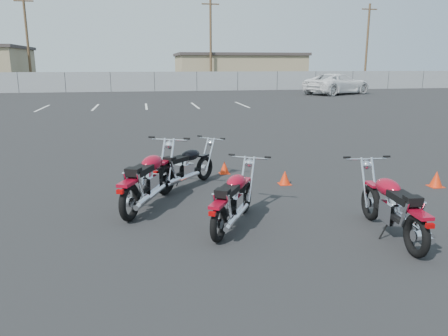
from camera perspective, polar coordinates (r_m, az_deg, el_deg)
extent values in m
plane|color=black|center=(7.73, -0.64, -5.78)|extent=(120.00, 120.00, 0.00)
torus|color=black|center=(8.75, -7.76, -1.39)|extent=(0.38, 0.64, 0.64)
cylinder|color=silver|center=(8.75, -7.76, -1.39)|extent=(0.17, 0.20, 0.17)
torus|color=black|center=(7.38, -12.23, -4.39)|extent=(0.38, 0.64, 0.64)
cylinder|color=silver|center=(7.38, -12.23, -4.39)|extent=(0.17, 0.20, 0.17)
cube|color=black|center=(8.04, -9.81, -2.48)|extent=(0.57, 1.07, 0.06)
cube|color=silver|center=(7.98, -9.99, -2.13)|extent=(0.44, 0.50, 0.32)
cylinder|color=silver|center=(7.93, -10.04, -0.79)|extent=(0.31, 0.33, 0.28)
ellipsoid|color=maroon|center=(8.11, -9.38, 0.66)|extent=(0.56, 0.70, 0.28)
cube|color=black|center=(7.66, -10.89, -0.33)|extent=(0.50, 0.65, 0.11)
cube|color=black|center=(7.42, -11.78, -0.49)|extent=(0.30, 0.27, 0.13)
cube|color=maroon|center=(7.27, -12.44, -1.90)|extent=(0.36, 0.49, 0.05)
cube|color=maroon|center=(8.67, -7.83, 0.77)|extent=(0.28, 0.39, 0.04)
cylinder|color=silver|center=(7.39, -10.89, -2.13)|extent=(0.13, 0.20, 0.42)
cylinder|color=silver|center=(7.50, -12.68, -1.99)|extent=(0.13, 0.20, 0.42)
cylinder|color=silver|center=(7.71, -9.58, -3.66)|extent=(0.58, 1.12, 0.14)
cylinder|color=silver|center=(7.41, -10.65, -4.26)|extent=(0.28, 0.40, 0.14)
cylinder|color=silver|center=(8.75, -6.93, 0.95)|extent=(0.22, 0.41, 0.85)
cylinder|color=silver|center=(8.82, -8.10, 1.02)|extent=(0.22, 0.41, 0.85)
sphere|color=silver|center=(8.88, -7.17, 2.98)|extent=(0.23, 0.23, 0.17)
cylinder|color=silver|center=(8.88, -7.14, 3.68)|extent=(0.70, 0.34, 0.03)
cylinder|color=black|center=(8.73, -4.89, 3.85)|extent=(0.13, 0.09, 0.04)
cylinder|color=black|center=(9.00, -9.43, 4.01)|extent=(0.13, 0.09, 0.04)
cylinder|color=black|center=(8.07, -11.04, -3.99)|extent=(0.16, 0.09, 0.32)
cube|color=#990505|center=(7.05, -13.41, -3.03)|extent=(0.12, 0.10, 0.06)
torus|color=black|center=(9.76, -2.57, 0.00)|extent=(0.46, 0.46, 0.55)
cylinder|color=silver|center=(9.76, -2.57, 0.00)|extent=(0.17, 0.17, 0.15)
torus|color=black|center=(8.76, -7.71, -1.69)|extent=(0.46, 0.46, 0.55)
cylinder|color=silver|center=(8.76, -7.71, -1.69)|extent=(0.17, 0.17, 0.15)
cube|color=black|center=(9.24, -5.00, -0.58)|extent=(0.74, 0.75, 0.05)
cube|color=silver|center=(9.20, -5.19, -0.30)|extent=(0.43, 0.43, 0.27)
cylinder|color=silver|center=(9.16, -5.21, 0.70)|extent=(0.29, 0.29, 0.24)
ellipsoid|color=black|center=(9.29, -4.41, 1.71)|extent=(0.57, 0.58, 0.23)
cube|color=black|center=(8.96, -6.14, 1.11)|extent=(0.52, 0.53, 0.09)
cube|color=black|center=(8.78, -7.10, 1.08)|extent=(0.26, 0.26, 0.11)
cube|color=black|center=(8.68, -7.85, 0.13)|extent=(0.39, 0.39, 0.05)
cube|color=black|center=(9.70, -2.58, 1.66)|extent=(0.30, 0.31, 0.04)
cylinder|color=silver|center=(8.74, -6.62, -0.15)|extent=(0.15, 0.15, 0.36)
cylinder|color=silver|center=(8.88, -7.70, 0.04)|extent=(0.15, 0.15, 0.36)
cylinder|color=silver|center=(8.96, -5.36, -1.40)|extent=(0.76, 0.78, 0.12)
cylinder|color=silver|center=(8.74, -6.57, -1.69)|extent=(0.31, 0.31, 0.12)
cylinder|color=silver|center=(9.74, -1.81, 1.74)|extent=(0.28, 0.29, 0.72)
cylinder|color=silver|center=(9.83, -2.59, 1.85)|extent=(0.28, 0.29, 0.72)
sphere|color=silver|center=(9.86, -1.72, 3.30)|extent=(0.21, 0.21, 0.15)
cylinder|color=silver|center=(9.86, -1.66, 3.84)|extent=(0.48, 0.47, 0.03)
cylinder|color=black|center=(9.66, -0.17, 3.86)|extent=(0.10, 0.10, 0.03)
cylinder|color=black|center=(10.02, -3.22, 4.19)|extent=(0.10, 0.10, 0.03)
cylinder|color=black|center=(9.30, -5.95, -1.63)|extent=(0.12, 0.12, 0.28)
cube|color=#990505|center=(8.52, -8.89, -0.57)|extent=(0.10, 0.10, 0.05)
torus|color=black|center=(7.64, 2.74, -3.79)|extent=(0.37, 0.54, 0.57)
cylinder|color=silver|center=(7.64, 2.74, -3.79)|extent=(0.16, 0.18, 0.15)
torus|color=black|center=(6.41, -0.70, -7.24)|extent=(0.37, 0.54, 0.57)
cylinder|color=silver|center=(6.41, -0.70, -7.24)|extent=(0.16, 0.18, 0.15)
cube|color=black|center=(7.00, 1.18, -5.08)|extent=(0.57, 0.91, 0.06)
cube|color=silver|center=(6.94, 1.06, -4.75)|extent=(0.41, 0.44, 0.28)
cylinder|color=silver|center=(6.89, 1.07, -3.41)|extent=(0.28, 0.30, 0.25)
ellipsoid|color=maroon|center=(7.05, 1.61, -1.89)|extent=(0.52, 0.62, 0.24)
cube|color=black|center=(6.64, 0.45, -3.03)|extent=(0.47, 0.57, 0.09)
cube|color=black|center=(6.42, -0.22, -3.28)|extent=(0.26, 0.25, 0.11)
cube|color=maroon|center=(6.29, -0.76, -4.76)|extent=(0.34, 0.43, 0.05)
cube|color=maroon|center=(7.56, 2.77, -1.64)|extent=(0.26, 0.34, 0.04)
cylinder|color=silver|center=(6.42, 0.68, -4.96)|extent=(0.13, 0.17, 0.37)
cylinder|color=silver|center=(6.49, -1.23, -4.76)|extent=(0.13, 0.17, 0.37)
cylinder|color=silver|center=(6.72, 1.67, -6.39)|extent=(0.59, 0.95, 0.12)
cylinder|color=silver|center=(6.45, 0.87, -7.10)|extent=(0.26, 0.35, 0.12)
cylinder|color=silver|center=(7.64, 3.62, -1.45)|extent=(0.22, 0.35, 0.74)
cylinder|color=silver|center=(7.68, 2.39, -1.34)|extent=(0.22, 0.35, 0.74)
sphere|color=silver|center=(7.74, 3.33, 0.64)|extent=(0.21, 0.21, 0.15)
cylinder|color=silver|center=(7.74, 3.38, 1.35)|extent=(0.59, 0.35, 0.03)
cylinder|color=black|center=(7.63, 5.74, 1.42)|extent=(0.12, 0.09, 0.03)
cylinder|color=black|center=(7.81, 1.01, 1.76)|extent=(0.12, 0.09, 0.03)
cylinder|color=black|center=(7.02, -0.10, -6.59)|extent=(0.14, 0.09, 0.28)
cube|color=#990505|center=(6.09, -1.54, -6.00)|extent=(0.11, 0.10, 0.06)
torus|color=black|center=(7.68, 18.60, -4.30)|extent=(0.16, 0.60, 0.60)
cylinder|color=silver|center=(7.68, 18.60, -4.30)|extent=(0.11, 0.17, 0.16)
torus|color=black|center=(6.47, 23.83, -8.09)|extent=(0.16, 0.60, 0.60)
cylinder|color=silver|center=(6.47, 23.83, -8.09)|extent=(0.11, 0.17, 0.16)
cube|color=black|center=(7.05, 21.01, -5.73)|extent=(0.19, 1.05, 0.06)
cube|color=silver|center=(6.99, 21.23, -5.40)|extent=(0.31, 0.40, 0.30)
cylinder|color=silver|center=(6.93, 21.36, -3.99)|extent=(0.22, 0.27, 0.26)
ellipsoid|color=maroon|center=(7.09, 20.63, -2.38)|extent=(0.35, 0.60, 0.26)
cube|color=black|center=(6.69, 22.40, -3.64)|extent=(0.30, 0.57, 0.10)
cube|color=black|center=(6.47, 23.45, -3.93)|extent=(0.23, 0.20, 0.12)
cube|color=maroon|center=(6.35, 24.19, -5.51)|extent=(0.21, 0.43, 0.05)
cube|color=maroon|center=(7.59, 18.78, -2.04)|extent=(0.16, 0.35, 0.04)
cylinder|color=silver|center=(6.57, 24.32, -5.51)|extent=(0.07, 0.19, 0.39)
cylinder|color=silver|center=(6.45, 22.47, -5.66)|extent=(0.07, 0.19, 0.39)
cylinder|color=silver|center=(6.89, 23.27, -6.90)|extent=(0.18, 1.10, 0.13)
cylinder|color=silver|center=(6.63, 24.60, -7.65)|extent=(0.15, 0.36, 0.13)
cylinder|color=silver|center=(7.73, 19.03, -1.74)|extent=(0.08, 0.40, 0.79)
cylinder|color=silver|center=(7.66, 17.81, -1.79)|extent=(0.08, 0.40, 0.79)
sphere|color=silver|center=(7.77, 18.09, 0.38)|extent=(0.17, 0.17, 0.16)
cylinder|color=silver|center=(7.77, 18.09, 1.13)|extent=(0.70, 0.09, 0.03)
cylinder|color=black|center=(7.89, 20.48, 1.42)|extent=(0.12, 0.05, 0.04)
cylinder|color=black|center=(7.61, 15.76, 1.35)|extent=(0.12, 0.05, 0.04)
cylinder|color=black|center=(6.97, 20.21, -7.54)|extent=(0.16, 0.04, 0.30)
cube|color=#990505|center=(6.16, 25.31, -6.83)|extent=(0.10, 0.07, 0.06)
cone|color=red|center=(9.53, 7.94, -1.20)|extent=(0.23, 0.23, 0.29)
cube|color=red|center=(9.57, 7.91, -2.07)|extent=(0.25, 0.25, 0.01)
cone|color=red|center=(10.28, 25.99, -1.26)|extent=(0.26, 0.26, 0.33)
cube|color=red|center=(10.32, 25.89, -2.17)|extent=(0.28, 0.28, 0.01)
cone|color=red|center=(10.36, 0.05, 0.10)|extent=(0.23, 0.23, 0.28)
cube|color=red|center=(10.39, 0.05, -0.69)|extent=(0.25, 0.25, 0.01)
cube|color=gray|center=(42.24, -9.07, 11.09)|extent=(80.00, 0.04, 1.80)
cylinder|color=black|center=(43.56, -25.30, 10.06)|extent=(0.06, 0.06, 1.80)
cylinder|color=black|center=(42.75, -20.03, 10.49)|extent=(0.06, 0.06, 1.80)
cylinder|color=black|center=(42.31, -14.59, 10.83)|extent=(0.06, 0.06, 1.80)
cylinder|color=black|center=(42.24, -9.07, 11.09)|extent=(0.06, 0.06, 1.80)
cylinder|color=black|center=(42.54, -3.58, 11.24)|extent=(0.06, 0.06, 1.80)
cylinder|color=black|center=(43.22, 1.80, 11.30)|extent=(0.06, 0.06, 1.80)
cylinder|color=black|center=(44.25, 6.96, 11.26)|extent=(0.06, 0.06, 1.80)
cylinder|color=black|center=(45.61, 11.85, 11.14)|extent=(0.06, 0.06, 1.80)
cylinder|color=black|center=(47.27, 16.43, 10.96)|extent=(0.06, 0.06, 1.80)
cylinder|color=black|center=(49.20, 20.66, 10.73)|extent=(0.06, 0.06, 1.80)
cylinder|color=black|center=(51.37, 24.55, 10.46)|extent=(0.06, 0.06, 1.80)
cube|color=#978761|center=(52.42, 1.83, 12.56)|extent=(14.00, 9.00, 3.40)
cube|color=#3F3634|center=(52.42, 1.85, 14.58)|extent=(14.40, 9.40, 0.30)
cylinder|color=#493522|center=(48.43, -24.26, 14.66)|extent=(0.24, 0.24, 9.00)
cube|color=#493522|center=(48.75, -24.72, 19.22)|extent=(1.80, 0.12, 0.12)
cylinder|color=#493522|center=(46.79, -1.75, 15.88)|extent=(0.24, 0.24, 9.00)
cube|color=#493522|center=(47.12, -1.79, 20.62)|extent=(1.80, 0.12, 0.12)
cylinder|color=#493522|center=(53.56, 18.17, 14.94)|extent=(0.24, 0.24, 9.00)
cube|color=#493522|center=(53.84, 18.49, 19.08)|extent=(1.80, 0.12, 0.12)
cube|color=silver|center=(27.90, -22.63, 7.23)|extent=(0.12, 4.00, 0.01)
cube|color=silver|center=(27.44, -16.45, 7.62)|extent=(0.12, 4.00, 0.01)
cube|color=silver|center=(27.31, -10.12, 7.93)|extent=(0.12, 4.00, 0.01)
cube|color=silver|center=(27.50, -3.80, 8.15)|extent=(0.12, 4.00, 0.01)
cube|color=silver|center=(28.01, 2.36, 8.26)|extent=(0.12, 4.00, 0.01)
imported|color=white|center=(38.82, 14.62, 11.32)|extent=(5.80, 7.72, 2.73)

